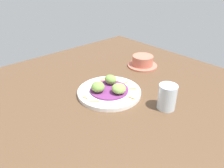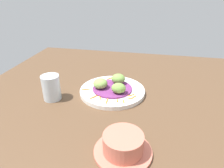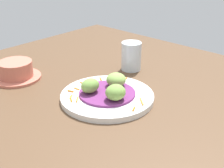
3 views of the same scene
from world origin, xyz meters
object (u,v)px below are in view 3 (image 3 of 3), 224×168
Objects in this scene: main_plate at (107,97)px; guac_scoop_right at (116,92)px; terracotta_bowl at (16,71)px; water_glass at (131,56)px; guac_scoop_left at (116,80)px; guac_scoop_center at (90,85)px.

main_plate is 5.72cm from guac_scoop_right.
terracotta_bowl is (34.29, 7.41, -1.69)cm from guac_scoop_right.
guac_scoop_left is at bearing 116.06° from water_glass.
main_plate is 4.65× the size of guac_scoop_right.
terracotta_bowl is at bearing 12.19° from guac_scoop_right.
guac_scoop_right is (-4.35, 1.52, 3.39)cm from main_plate.
guac_scoop_left is at bearing -109.22° from guac_scoop_center.
guac_scoop_left is 1.03× the size of guac_scoop_center.
water_glass is (-21.15, -29.67, 2.13)cm from terracotta_bowl.
guac_scoop_center is at bearing 70.78° from guac_scoop_left.
guac_scoop_right is 0.36× the size of terracotta_bowl.
guac_scoop_left is 0.59× the size of water_glass.
guac_scoop_left is 18.07cm from water_glass.
guac_scoop_right is (-7.84, -1.49, 0.08)cm from guac_scoop_center.
main_plate is at bearing -163.40° from terracotta_bowl.
water_glass is (7.93, -16.22, 0.56)cm from guac_scoop_left.
guac_scoop_right is at bearing 130.78° from guac_scoop_left.
guac_scoop_right is 0.59× the size of water_glass.
guac_scoop_center is at bearing 40.78° from main_plate.
guac_scoop_center reaches higher than main_plate.
guac_scoop_center is 0.36× the size of terracotta_bowl.
guac_scoop_right is at bearing 160.78° from main_plate.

